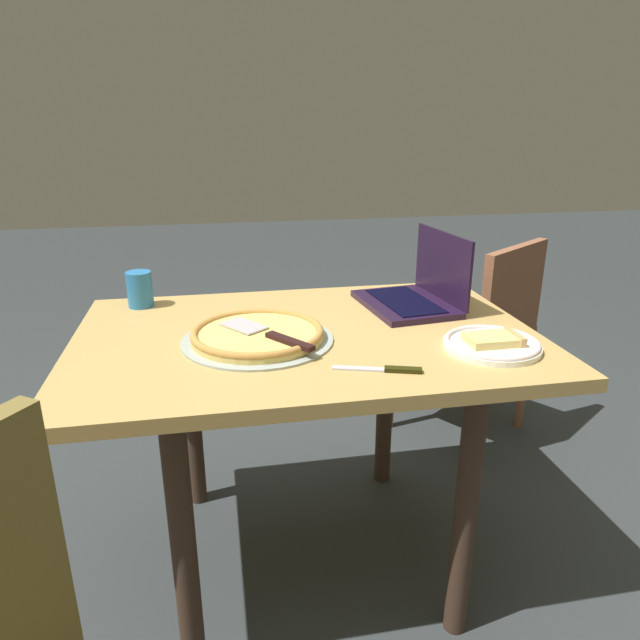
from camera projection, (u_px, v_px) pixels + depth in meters
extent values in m
plane|color=#2F3436|center=(308.00, 553.00, 1.74)|extent=(12.00, 12.00, 0.00)
cube|color=tan|center=(306.00, 338.00, 1.50)|extent=(1.20, 0.80, 0.03)
cylinder|color=#3C2A1F|center=(385.00, 394.00, 1.99)|extent=(0.06, 0.06, 0.69)
cylinder|color=#3C2A1F|center=(192.00, 411.00, 1.88)|extent=(0.06, 0.06, 0.69)
cylinder|color=#3C2A1F|center=(465.00, 518.00, 1.38)|extent=(0.06, 0.06, 0.69)
cylinder|color=#3C2A1F|center=(184.00, 554.00, 1.26)|extent=(0.06, 0.06, 0.69)
cube|color=black|center=(405.00, 304.00, 1.70)|extent=(0.26, 0.34, 0.02)
cube|color=black|center=(405.00, 301.00, 1.69)|extent=(0.17, 0.29, 0.00)
cube|color=black|center=(442.00, 265.00, 1.69)|extent=(0.05, 0.31, 0.20)
cube|color=black|center=(442.00, 266.00, 1.69)|extent=(0.04, 0.28, 0.18)
cylinder|color=white|center=(492.00, 346.00, 1.39)|extent=(0.24, 0.24, 0.01)
torus|color=silver|center=(492.00, 342.00, 1.39)|extent=(0.23, 0.23, 0.01)
cube|color=#E4BE6A|center=(492.00, 339.00, 1.38)|extent=(0.13, 0.09, 0.02)
cube|color=tan|center=(515.00, 338.00, 1.40)|extent=(0.02, 0.09, 0.03)
cylinder|color=#9AA7A0|center=(258.00, 340.00, 1.44)|extent=(0.38, 0.38, 0.01)
cylinder|color=#E0C060|center=(258.00, 335.00, 1.44)|extent=(0.33, 0.33, 0.02)
torus|color=#B6823D|center=(257.00, 332.00, 1.43)|extent=(0.34, 0.34, 0.02)
cube|color=#BBB4BA|center=(244.00, 326.00, 1.47)|extent=(0.13, 0.14, 0.00)
cube|color=black|center=(290.00, 341.00, 1.36)|extent=(0.11, 0.13, 0.01)
cube|color=silver|center=(366.00, 369.00, 1.27)|extent=(0.15, 0.06, 0.00)
cube|color=black|center=(403.00, 370.00, 1.26)|extent=(0.09, 0.04, 0.01)
cylinder|color=#2771B1|center=(140.00, 289.00, 1.69)|extent=(0.07, 0.07, 0.11)
cylinder|color=#3D271A|center=(139.00, 280.00, 1.68)|extent=(0.07, 0.07, 0.01)
cube|color=brown|center=(462.00, 331.00, 2.32)|extent=(0.61, 0.61, 0.04)
cube|color=brown|center=(513.00, 294.00, 2.12)|extent=(0.36, 0.26, 0.36)
cylinder|color=brown|center=(443.00, 356.00, 2.66)|extent=(0.03, 0.03, 0.42)
cylinder|color=brown|center=(391.00, 382.00, 2.39)|extent=(0.03, 0.03, 0.42)
cylinder|color=brown|center=(523.00, 382.00, 2.40)|extent=(0.03, 0.03, 0.42)
cylinder|color=brown|center=(474.00, 415.00, 2.13)|extent=(0.03, 0.03, 0.42)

